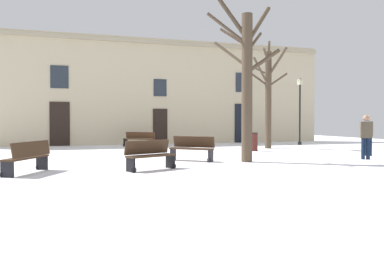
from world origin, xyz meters
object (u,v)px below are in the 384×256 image
object	(u,v)px
bench_by_litter_bin	(139,139)
person_strolling	(366,135)
person_near_bench	(368,133)
bench_far_corner	(192,148)
bench_back_to_back_left	(28,157)
tree_right_of_center	(246,78)
bench_near_lamp	(150,155)
streetlamp	(300,104)
litter_bin	(254,142)
tree_foreground	(268,94)

from	to	relation	value
bench_by_litter_bin	person_strolling	world-z (taller)	person_strolling
person_near_bench	bench_far_corner	bearing A→B (deg)	37.71
bench_back_to_back_left	person_near_bench	xyz separation A→B (m)	(13.31, 1.57, 0.49)
tree_right_of_center	bench_by_litter_bin	size ratio (longest dim) A/B	3.45
bench_far_corner	person_near_bench	bearing A→B (deg)	40.50
person_near_bench	bench_near_lamp	bearing A→B (deg)	50.17
tree_right_of_center	bench_far_corner	bearing A→B (deg)	154.45
tree_right_of_center	bench_back_to_back_left	size ratio (longest dim) A/B	3.39
streetlamp	litter_bin	xyz separation A→B (m)	(-4.84, -3.38, -2.06)
streetlamp	bench_far_corner	bearing A→B (deg)	-142.77
tree_right_of_center	person_strolling	bearing A→B (deg)	-7.33
tree_foreground	bench_far_corner	size ratio (longest dim) A/B	3.64
bench_far_corner	bench_by_litter_bin	distance (m)	8.53
bench_far_corner	tree_right_of_center	bearing A→B (deg)	16.78
bench_back_to_back_left	person_near_bench	size ratio (longest dim) A/B	1.03
person_strolling	streetlamp	bearing A→B (deg)	104.31
tree_right_of_center	bench_near_lamp	distance (m)	4.78
person_strolling	person_near_bench	size ratio (longest dim) A/B	1.00
bench_near_lamp	person_strolling	size ratio (longest dim) A/B	0.96
bench_back_to_back_left	person_strolling	bearing A→B (deg)	119.22
person_near_bench	bench_back_to_back_left	bearing A→B (deg)	46.25
streetlamp	bench_back_to_back_left	world-z (taller)	streetlamp
tree_foreground	bench_by_litter_bin	size ratio (longest dim) A/B	3.23
litter_bin	person_near_bench	size ratio (longest dim) A/B	0.52
streetlamp	person_strolling	world-z (taller)	streetlamp
tree_right_of_center	bench_far_corner	size ratio (longest dim) A/B	3.89
tree_foreground	litter_bin	bearing A→B (deg)	-138.45
bench_back_to_back_left	person_strolling	world-z (taller)	person_strolling
person_strolling	litter_bin	bearing A→B (deg)	145.36
tree_foreground	tree_right_of_center	bearing A→B (deg)	-124.98
tree_foreground	person_near_bench	size ratio (longest dim) A/B	3.28
streetlamp	bench_back_to_back_left	xyz separation A→B (m)	(-14.67, -8.78, -2.04)
litter_bin	bench_near_lamp	bearing A→B (deg)	-138.16
bench_near_lamp	bench_back_to_back_left	xyz separation A→B (m)	(-3.48, 0.28, 0.02)
person_strolling	person_near_bench	xyz separation A→B (m)	(1.22, 1.23, 0.00)
bench_far_corner	bench_by_litter_bin	xyz separation A→B (m)	(-0.52, 8.51, -0.03)
tree_foreground	bench_by_litter_bin	bearing A→B (deg)	150.91
streetlamp	litter_bin	distance (m)	6.25
bench_by_litter_bin	bench_near_lamp	bearing A→B (deg)	-59.42
bench_near_lamp	bench_back_to_back_left	bearing A→B (deg)	152.47
streetlamp	litter_bin	size ratio (longest dim) A/B	4.57
litter_bin	bench_near_lamp	size ratio (longest dim) A/B	0.54
bench_far_corner	bench_back_to_back_left	size ratio (longest dim) A/B	0.87
tree_foreground	person_strolling	world-z (taller)	tree_foreground
litter_bin	bench_back_to_back_left	xyz separation A→B (m)	(-9.83, -5.40, 0.02)
litter_bin	person_near_bench	bearing A→B (deg)	-47.75
bench_near_lamp	person_strolling	xyz separation A→B (m)	(8.60, 0.62, 0.51)
tree_foreground	bench_by_litter_bin	world-z (taller)	tree_foreground
streetlamp	tree_foreground	bearing A→B (deg)	-148.58
tree_foreground	bench_near_lamp	world-z (taller)	tree_foreground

